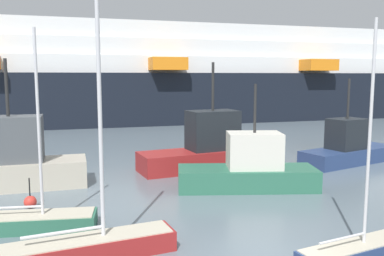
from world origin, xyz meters
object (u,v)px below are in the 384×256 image
at_px(fishing_boat_3, 209,149).
at_px(fishing_boat_1, 249,169).
at_px(channel_buoy_0, 30,202).
at_px(sailboat_2, 356,247).
at_px(cruise_ship, 76,77).
at_px(fishing_boat_2, 348,148).
at_px(sailboat_0, 90,244).
at_px(sailboat_3, 33,220).
at_px(fishing_boat_0, 5,163).

bearing_deg(fishing_boat_3, fishing_boat_1, -91.28).
bearing_deg(channel_buoy_0, sailboat_2, -37.25).
xyz_separation_m(fishing_boat_1, cruise_ship, (-9.03, 36.38, 4.82)).
xyz_separation_m(sailboat_2, fishing_boat_3, (-0.69, 14.02, 0.94)).
xyz_separation_m(fishing_boat_2, channel_buoy_0, (-20.42, -4.49, -0.75)).
relative_size(sailboat_0, sailboat_3, 1.17).
distance_m(sailboat_0, channel_buoy_0, 6.64).
bearing_deg(sailboat_2, fishing_boat_1, 79.92).
height_order(fishing_boat_0, cruise_ship, cruise_ship).
bearing_deg(fishing_boat_1, sailboat_0, -129.52).
distance_m(fishing_boat_1, cruise_ship, 37.80).
relative_size(fishing_boat_0, fishing_boat_3, 0.96).
distance_m(sailboat_0, fishing_boat_0, 10.90).
bearing_deg(fishing_boat_1, sailboat_2, -76.23).
height_order(sailboat_0, sailboat_3, sailboat_0).
bearing_deg(sailboat_2, sailboat_3, 142.03).
xyz_separation_m(sailboat_3, fishing_boat_1, (10.68, 3.22, 0.68)).
height_order(sailboat_0, fishing_boat_1, sailboat_0).
distance_m(fishing_boat_2, cruise_ship, 37.40).
distance_m(sailboat_3, fishing_boat_2, 21.34).
distance_m(fishing_boat_2, fishing_boat_3, 10.02).
bearing_deg(fishing_boat_2, sailboat_2, 38.38).
bearing_deg(sailboat_3, sailboat_0, -49.26).
bearing_deg(fishing_boat_2, channel_buoy_0, -3.65).
distance_m(fishing_boat_2, channel_buoy_0, 20.92).
bearing_deg(fishing_boat_0, fishing_boat_1, -16.50).
xyz_separation_m(sailboat_3, fishing_boat_2, (20.01, 7.38, 0.64)).
xyz_separation_m(sailboat_2, fishing_boat_2, (9.27, 12.97, 0.67)).
height_order(fishing_boat_3, channel_buoy_0, fishing_boat_3).
xyz_separation_m(sailboat_2, channel_buoy_0, (-11.15, 8.48, -0.08)).
bearing_deg(sailboat_0, fishing_boat_3, 47.82).
relative_size(sailboat_2, cruise_ship, 0.07).
height_order(sailboat_0, channel_buoy_0, sailboat_0).
distance_m(fishing_boat_0, fishing_boat_1, 13.22).
bearing_deg(fishing_boat_1, fishing_boat_0, 177.77).
distance_m(sailboat_2, channel_buoy_0, 14.01).
bearing_deg(fishing_boat_2, fishing_boat_3, -22.08).
bearing_deg(cruise_ship, sailboat_3, -93.25).
bearing_deg(sailboat_3, fishing_boat_1, 24.44).
bearing_deg(fishing_boat_3, sailboat_2, -95.35).
bearing_deg(fishing_boat_3, fishing_boat_0, 179.63).
xyz_separation_m(fishing_boat_0, channel_buoy_0, (1.63, -3.89, -1.09)).
xyz_separation_m(fishing_boat_1, fishing_boat_3, (-0.63, 5.21, 0.25)).
xyz_separation_m(fishing_boat_1, channel_buoy_0, (-11.09, -0.33, -0.78)).
xyz_separation_m(sailboat_0, fishing_boat_0, (-4.16, 10.03, 0.89)).
height_order(channel_buoy_0, cruise_ship, cruise_ship).
height_order(sailboat_3, fishing_boat_2, sailboat_3).
relative_size(fishing_boat_0, fishing_boat_1, 1.13).
bearing_deg(cruise_ship, fishing_boat_1, -76.92).
bearing_deg(sailboat_3, fishing_boat_0, 114.44).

